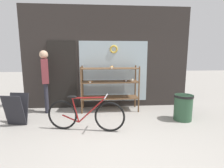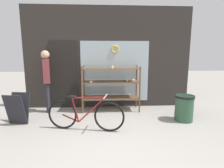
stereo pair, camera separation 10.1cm
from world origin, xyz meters
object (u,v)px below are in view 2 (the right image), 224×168
object	(u,v)px
bicycle	(85,115)
trash_bin	(184,107)
display_case	(111,83)
sandwich_board	(18,109)
pedestrian	(46,76)

from	to	relation	value
bicycle	trash_bin	bearing A→B (deg)	21.10
display_case	sandwich_board	xyz separation A→B (m)	(-2.32, -0.95, -0.45)
bicycle	pedestrian	size ratio (longest dim) A/B	0.96
sandwich_board	display_case	bearing A→B (deg)	32.36
display_case	trash_bin	world-z (taller)	display_case
trash_bin	sandwich_board	bearing A→B (deg)	179.76
pedestrian	bicycle	bearing A→B (deg)	23.56
bicycle	sandwich_board	size ratio (longest dim) A/B	2.29
display_case	sandwich_board	bearing A→B (deg)	-157.68
pedestrian	trash_bin	world-z (taller)	pedestrian
bicycle	trash_bin	xyz separation A→B (m)	(2.47, 0.44, -0.00)
bicycle	pedestrian	distance (m)	1.94
display_case	pedestrian	size ratio (longest dim) A/B	0.95
bicycle	display_case	bearing A→B (deg)	76.39
bicycle	sandwich_board	world-z (taller)	bicycle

